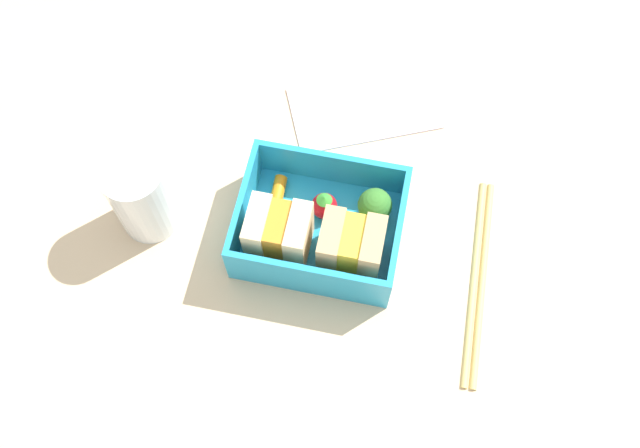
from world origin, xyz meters
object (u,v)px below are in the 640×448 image
(drinking_glass, at_px, (142,196))
(folded_napkin, at_px, (364,108))
(sandwich_left, at_px, (351,247))
(sandwich_center_left, at_px, (279,233))
(carrot_stick_far_left, at_px, (277,195))
(strawberry_far_left, at_px, (326,206))
(broccoli_floret, at_px, (375,206))
(chopstick_pair, at_px, (479,280))

(drinking_glass, relative_size, folded_napkin, 0.60)
(sandwich_left, bearing_deg, sandwich_center_left, 0.00)
(sandwich_left, distance_m, carrot_stick_far_left, 0.10)
(sandwich_left, bearing_deg, strawberry_far_left, -53.82)
(broccoli_floret, height_order, chopstick_pair, broccoli_floret)
(broccoli_floret, distance_m, carrot_stick_far_left, 0.10)
(strawberry_far_left, bearing_deg, broccoli_floret, -175.00)
(sandwich_left, relative_size, chopstick_pair, 0.29)
(broccoli_floret, relative_size, drinking_glass, 0.46)
(broccoli_floret, xyz_separation_m, strawberry_far_left, (0.05, 0.00, -0.01))
(drinking_glass, bearing_deg, sandwich_center_left, 176.30)
(drinking_glass, xyz_separation_m, folded_napkin, (-0.19, -0.17, -0.05))
(sandwich_left, height_order, broccoli_floret, sandwich_left)
(folded_napkin, bearing_deg, sandwich_left, 95.68)
(carrot_stick_far_left, bearing_deg, sandwich_left, 148.91)
(carrot_stick_far_left, bearing_deg, folded_napkin, -116.70)
(carrot_stick_far_left, relative_size, drinking_glass, 0.43)
(strawberry_far_left, bearing_deg, folded_napkin, -96.22)
(sandwich_left, distance_m, drinking_glass, 0.21)
(sandwich_center_left, height_order, strawberry_far_left, sandwich_center_left)
(chopstick_pair, bearing_deg, carrot_stick_far_left, -11.59)
(sandwich_left, relative_size, sandwich_center_left, 1.00)
(carrot_stick_far_left, bearing_deg, broccoli_floret, 179.16)
(carrot_stick_far_left, height_order, chopstick_pair, carrot_stick_far_left)
(strawberry_far_left, bearing_deg, chopstick_pair, 166.73)
(sandwich_center_left, relative_size, strawberry_far_left, 1.92)
(sandwich_center_left, bearing_deg, drinking_glass, -3.70)
(sandwich_center_left, bearing_deg, carrot_stick_far_left, -73.98)
(sandwich_center_left, distance_m, folded_napkin, 0.19)
(chopstick_pair, distance_m, folded_napkin, 0.23)
(sandwich_left, xyz_separation_m, carrot_stick_far_left, (0.08, -0.05, -0.02))
(strawberry_far_left, relative_size, drinking_glass, 0.34)
(sandwich_left, distance_m, strawberry_far_left, 0.06)
(strawberry_far_left, distance_m, chopstick_pair, 0.17)
(strawberry_far_left, height_order, folded_napkin, strawberry_far_left)
(broccoli_floret, xyz_separation_m, folded_napkin, (0.03, -0.13, -0.04))
(strawberry_far_left, bearing_deg, drinking_glass, 11.83)
(carrot_stick_far_left, xyz_separation_m, drinking_glass, (0.12, 0.04, 0.03))
(sandwich_center_left, bearing_deg, chopstick_pair, -177.82)
(sandwich_left, relative_size, carrot_stick_far_left, 1.52)
(strawberry_far_left, xyz_separation_m, folded_napkin, (-0.02, -0.14, -0.02))
(strawberry_far_left, height_order, carrot_stick_far_left, strawberry_far_left)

